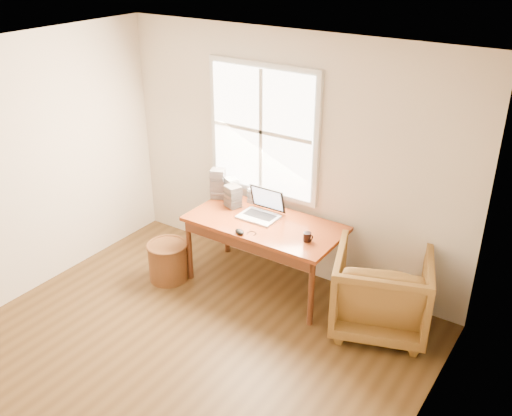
{
  "coord_description": "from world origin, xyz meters",
  "views": [
    {
      "loc": [
        2.77,
        -2.54,
        3.43
      ],
      "look_at": [
        -0.01,
        1.65,
        0.97
      ],
      "focal_mm": 40.0,
      "sensor_mm": 36.0,
      "label": 1
    }
  ],
  "objects_px": {
    "wicker_stool": "(168,262)",
    "cd_stack_a": "(232,189)",
    "armchair": "(381,290)",
    "coffee_mug": "(307,237)",
    "desk": "(265,224)",
    "laptop": "(258,206)"
  },
  "relations": [
    {
      "from": "coffee_mug",
      "to": "cd_stack_a",
      "type": "xyz_separation_m",
      "value": [
        -1.13,
        0.34,
        0.09
      ]
    },
    {
      "from": "desk",
      "to": "wicker_stool",
      "type": "xyz_separation_m",
      "value": [
        -0.93,
        -0.48,
        -0.52
      ]
    },
    {
      "from": "desk",
      "to": "cd_stack_a",
      "type": "height_order",
      "value": "cd_stack_a"
    },
    {
      "from": "laptop",
      "to": "desk",
      "type": "bearing_deg",
      "value": -20.14
    },
    {
      "from": "cd_stack_a",
      "to": "desk",
      "type": "bearing_deg",
      "value": -21.86
    },
    {
      "from": "laptop",
      "to": "coffee_mug",
      "type": "relative_size",
      "value": 4.37
    },
    {
      "from": "coffee_mug",
      "to": "armchair",
      "type": "bearing_deg",
      "value": -12.0
    },
    {
      "from": "cd_stack_a",
      "to": "coffee_mug",
      "type": "bearing_deg",
      "value": -16.67
    },
    {
      "from": "armchair",
      "to": "coffee_mug",
      "type": "height_order",
      "value": "coffee_mug"
    },
    {
      "from": "armchair",
      "to": "laptop",
      "type": "bearing_deg",
      "value": -21.01
    },
    {
      "from": "desk",
      "to": "cd_stack_a",
      "type": "distance_m",
      "value": 0.65
    },
    {
      "from": "wicker_stool",
      "to": "cd_stack_a",
      "type": "distance_m",
      "value": 1.04
    },
    {
      "from": "laptop",
      "to": "cd_stack_a",
      "type": "xyz_separation_m",
      "value": [
        -0.48,
        0.19,
        -0.01
      ]
    },
    {
      "from": "desk",
      "to": "laptop",
      "type": "distance_m",
      "value": 0.2
    },
    {
      "from": "coffee_mug",
      "to": "cd_stack_a",
      "type": "height_order",
      "value": "cd_stack_a"
    },
    {
      "from": "armchair",
      "to": "wicker_stool",
      "type": "height_order",
      "value": "armchair"
    },
    {
      "from": "desk",
      "to": "coffee_mug",
      "type": "relative_size",
      "value": 18.06
    },
    {
      "from": "wicker_stool",
      "to": "laptop",
      "type": "bearing_deg",
      "value": 32.36
    },
    {
      "from": "coffee_mug",
      "to": "desk",
      "type": "bearing_deg",
      "value": 149.2
    },
    {
      "from": "desk",
      "to": "laptop",
      "type": "relative_size",
      "value": 4.13
    },
    {
      "from": "laptop",
      "to": "coffee_mug",
      "type": "height_order",
      "value": "laptop"
    },
    {
      "from": "armchair",
      "to": "cd_stack_a",
      "type": "height_order",
      "value": "cd_stack_a"
    }
  ]
}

